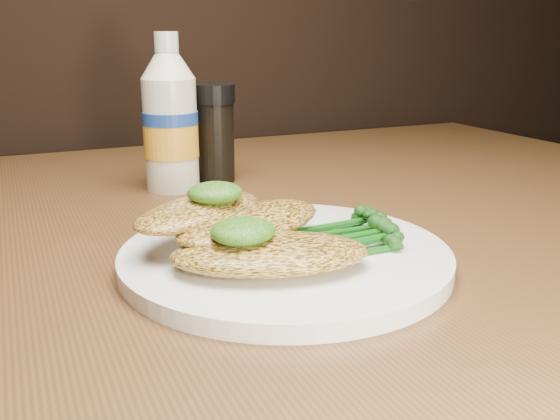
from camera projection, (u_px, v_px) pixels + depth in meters
name	position (u px, v px, depth m)	size (l,w,h in m)	color
plate	(285.00, 256.00, 0.47)	(0.26, 0.26, 0.01)	white
chicken_front	(270.00, 254.00, 0.43)	(0.14, 0.08, 0.02)	gold
chicken_mid	(251.00, 222.00, 0.47)	(0.14, 0.07, 0.02)	gold
chicken_back	(199.00, 212.00, 0.47)	(0.12, 0.06, 0.02)	gold
pesto_front	(243.00, 231.00, 0.42)	(0.05, 0.04, 0.02)	#073408
pesto_back	(215.00, 193.00, 0.47)	(0.04, 0.04, 0.02)	#073408
broccolini_bundle	(335.00, 233.00, 0.48)	(0.12, 0.09, 0.02)	#125312
mayo_bottle	(170.00, 113.00, 0.67)	(0.06, 0.06, 0.17)	#EDE2C9
pepper_grinder	(216.00, 134.00, 0.72)	(0.05, 0.05, 0.12)	black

